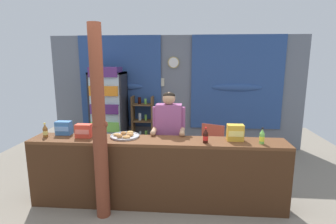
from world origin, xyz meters
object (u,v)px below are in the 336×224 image
object	(u,v)px
drink_fridge	(108,107)
soda_bottle_iced_tea	(45,131)
stall_counter	(156,169)
plastic_lawn_chair	(215,142)
bottle_shelf_rack	(143,122)
shopkeeper	(169,130)
snack_box_choco_powder	(235,133)
soda_bottle_grape_soda	(101,130)
snack_box_crackers	(84,131)
snack_box_biscuit	(64,128)
timber_post	(99,129)
pastry_tray	(125,136)
soda_bottle_cola	(206,136)
soda_bottle_lime_soda	(262,137)

from	to	relation	value
drink_fridge	soda_bottle_iced_tea	size ratio (longest dim) A/B	9.22
stall_counter	plastic_lawn_chair	size ratio (longest dim) A/B	4.05
bottle_shelf_rack	stall_counter	bearing A→B (deg)	-75.93
shopkeeper	snack_box_choco_powder	size ratio (longest dim) A/B	7.09
soda_bottle_grape_soda	snack_box_crackers	size ratio (longest dim) A/B	1.54
soda_bottle_iced_tea	snack_box_choco_powder	distance (m)	2.62
drink_fridge	snack_box_biscuit	xyz separation A→B (m)	(-0.06, -1.93, 0.03)
timber_post	bottle_shelf_rack	xyz separation A→B (m)	(0.07, 2.62, -0.53)
drink_fridge	soda_bottle_iced_tea	world-z (taller)	drink_fridge
shopkeeper	pastry_tray	xyz separation A→B (m)	(-0.59, -0.36, 0.00)
shopkeeper	snack_box_choco_powder	distance (m)	1.00
soda_bottle_cola	snack_box_choco_powder	world-z (taller)	snack_box_choco_powder
soda_bottle_iced_tea	snack_box_crackers	world-z (taller)	soda_bottle_iced_tea
shopkeeper	soda_bottle_iced_tea	bearing A→B (deg)	-165.35
bottle_shelf_rack	soda_bottle_lime_soda	world-z (taller)	bottle_shelf_rack
soda_bottle_cola	snack_box_biscuit	size ratio (longest dim) A/B	0.97
stall_counter	timber_post	size ratio (longest dim) A/B	1.43
soda_bottle_grape_soda	soda_bottle_iced_tea	xyz separation A→B (m)	(-0.83, 0.08, -0.06)
snack_box_biscuit	snack_box_choco_powder	distance (m)	2.42
stall_counter	snack_box_choco_powder	xyz separation A→B (m)	(1.05, 0.15, 0.48)
bottle_shelf_rack	timber_post	bearing A→B (deg)	-91.57
drink_fridge	soda_bottle_iced_tea	distance (m)	2.09
soda_bottle_cola	snack_box_biscuit	xyz separation A→B (m)	(-2.02, 0.23, 0.01)
snack_box_biscuit	snack_box_crackers	bearing A→B (deg)	-18.28
stall_counter	shopkeeper	world-z (taller)	shopkeeper
soda_bottle_lime_soda	soda_bottle_grape_soda	bearing A→B (deg)	-179.64
soda_bottle_cola	drink_fridge	bearing A→B (deg)	132.18
bottle_shelf_rack	soda_bottle_grape_soda	distance (m)	2.41
timber_post	pastry_tray	size ratio (longest dim) A/B	6.01
pastry_tray	bottle_shelf_rack	bearing A→B (deg)	93.63
drink_fridge	soda_bottle_cola	xyz separation A→B (m)	(1.95, -2.16, 0.02)
drink_fridge	pastry_tray	xyz separation A→B (m)	(0.85, -1.99, -0.05)
pastry_tray	shopkeeper	bearing A→B (deg)	31.85
soda_bottle_lime_soda	soda_bottle_cola	xyz separation A→B (m)	(-0.72, -0.02, -0.00)
plastic_lawn_chair	soda_bottle_iced_tea	size ratio (longest dim) A/B	4.25
snack_box_choco_powder	pastry_tray	xyz separation A→B (m)	(-1.51, 0.03, -0.09)
stall_counter	shopkeeper	distance (m)	0.69
drink_fridge	snack_box_choco_powder	distance (m)	3.10
plastic_lawn_chair	soda_bottle_iced_tea	bearing A→B (deg)	-150.74
soda_bottle_cola	soda_bottle_grape_soda	bearing A→B (deg)	179.65
timber_post	soda_bottle_iced_tea	distance (m)	0.97
stall_counter	snack_box_crackers	bearing A→B (deg)	172.55
stall_counter	soda_bottle_grape_soda	distance (m)	0.90
plastic_lawn_chair	soda_bottle_grape_soda	world-z (taller)	soda_bottle_grape_soda
bottle_shelf_rack	soda_bottle_cola	size ratio (longest dim) A/B	5.84
soda_bottle_grape_soda	soda_bottle_lime_soda	xyz separation A→B (m)	(2.11, 0.01, -0.05)
shopkeeper	soda_bottle_grape_soda	xyz separation A→B (m)	(-0.87, -0.52, 0.12)
soda_bottle_lime_soda	soda_bottle_cola	size ratio (longest dim) A/B	1.04
snack_box_crackers	pastry_tray	world-z (taller)	snack_box_crackers
soda_bottle_lime_soda	snack_box_biscuit	xyz separation A→B (m)	(-2.74, 0.21, 0.01)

